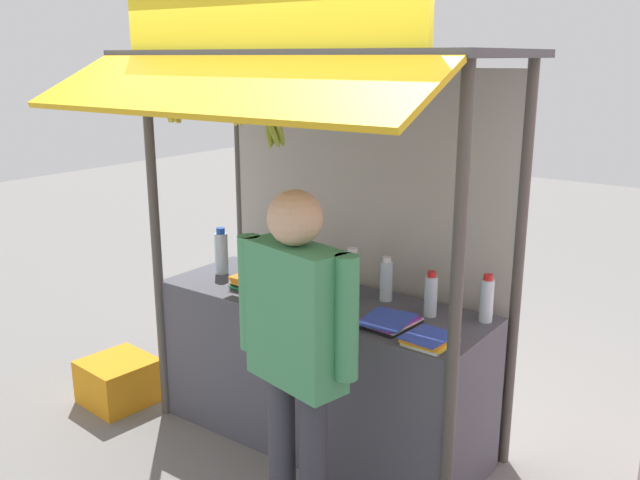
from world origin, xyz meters
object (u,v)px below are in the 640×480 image
object	(u,v)px
water_bottle_front_left	(431,295)
banana_bunch_inner_right	(239,113)
water_bottle_center	(386,280)
magazine_stack_back_right	(389,322)
water_bottle_right	(313,272)
water_bottle_mid_right	(487,299)
water_bottle_rear_center	(221,252)
magazine_stack_front_right	(429,339)
banana_bunch_rightmost	(174,111)
water_bottle_left	(352,275)
magazine_stack_mid_left	(254,281)
banana_bunch_leftmost	(275,130)
plastic_crate	(119,381)
vendor_person	(296,339)

from	to	relation	value
water_bottle_front_left	banana_bunch_inner_right	xyz separation A→B (m)	(-0.83, -0.57, 0.96)
water_bottle_center	magazine_stack_back_right	xyz separation A→B (m)	(0.21, -0.31, -0.10)
water_bottle_right	water_bottle_mid_right	bearing A→B (deg)	7.98
banana_bunch_inner_right	water_bottle_rear_center	bearing A→B (deg)	143.38
water_bottle_center	magazine_stack_front_right	world-z (taller)	water_bottle_center
water_bottle_front_left	banana_bunch_rightmost	bearing A→B (deg)	-156.31
banana_bunch_rightmost	banana_bunch_inner_right	xyz separation A→B (m)	(0.47, 0.00, 0.01)
water_bottle_left	banana_bunch_inner_right	size ratio (longest dim) A/B	1.24
water_bottle_rear_center	magazine_stack_back_right	distance (m)	1.33
water_bottle_left	magazine_stack_mid_left	world-z (taller)	water_bottle_left
water_bottle_front_left	banana_bunch_inner_right	distance (m)	1.39
banana_bunch_leftmost	plastic_crate	size ratio (longest dim) A/B	0.79
water_bottle_right	banana_bunch_inner_right	bearing A→B (deg)	-97.93
banana_bunch_leftmost	water_bottle_center	bearing A→B (deg)	66.72
water_bottle_rear_center	water_bottle_center	size ratio (longest dim) A/B	1.16
banana_bunch_rightmost	plastic_crate	xyz separation A→B (m)	(-0.71, 0.01, -1.83)
water_bottle_right	plastic_crate	size ratio (longest dim) A/B	0.58
water_bottle_right	magazine_stack_front_right	world-z (taller)	water_bottle_right
water_bottle_left	magazine_stack_mid_left	size ratio (longest dim) A/B	1.18
water_bottle_right	banana_bunch_rightmost	world-z (taller)	banana_bunch_rightmost
water_bottle_mid_right	banana_bunch_inner_right	world-z (taller)	banana_bunch_inner_right
water_bottle_rear_center	magazine_stack_mid_left	world-z (taller)	water_bottle_rear_center
plastic_crate	banana_bunch_rightmost	bearing A→B (deg)	-1.02
banana_bunch_leftmost	banana_bunch_inner_right	bearing A→B (deg)	179.32
water_bottle_rear_center	magazine_stack_mid_left	size ratio (longest dim) A/B	1.17
magazine_stack_front_right	vendor_person	world-z (taller)	vendor_person
water_bottle_right	plastic_crate	xyz separation A→B (m)	(-1.25, -0.51, -0.87)
magazine_stack_front_right	banana_bunch_leftmost	bearing A→B (deg)	-162.77
water_bottle_front_left	banana_bunch_inner_right	size ratio (longest dim) A/B	1.02
banana_bunch_leftmost	water_bottle_right	bearing A→B (deg)	107.23
water_bottle_mid_right	water_bottle_left	distance (m)	0.77
water_bottle_mid_right	plastic_crate	xyz separation A→B (m)	(-2.28, -0.66, -0.88)
magazine_stack_front_right	water_bottle_front_left	bearing A→B (deg)	116.92
vendor_person	magazine_stack_front_right	bearing A→B (deg)	-111.85
water_bottle_front_left	water_bottle_left	bearing A→B (deg)	-177.50
water_bottle_mid_right	magazine_stack_mid_left	distance (m)	1.40
water_bottle_rear_center	water_bottle_left	bearing A→B (deg)	5.95
water_bottle_front_left	banana_bunch_inner_right	bearing A→B (deg)	-145.64
vendor_person	magazine_stack_mid_left	bearing A→B (deg)	-26.37
magazine_stack_mid_left	magazine_stack_back_right	xyz separation A→B (m)	(0.98, -0.04, -0.02)
plastic_crate	vendor_person	bearing A→B (deg)	-10.77
water_bottle_front_left	plastic_crate	bearing A→B (deg)	-164.49
banana_bunch_inner_right	water_bottle_right	bearing A→B (deg)	82.07
magazine_stack_mid_left	banana_bunch_leftmost	distance (m)	1.15
water_bottle_center	banana_bunch_inner_right	size ratio (longest dim) A/B	1.06
water_bottle_rear_center	water_bottle_center	xyz separation A→B (m)	(1.12, 0.19, -0.02)
magazine_stack_mid_left	banana_bunch_inner_right	world-z (taller)	banana_bunch_inner_right
water_bottle_left	plastic_crate	size ratio (longest dim) A/B	0.71
magazine_stack_back_right	magazine_stack_front_right	distance (m)	0.30
water_bottle_mid_right	magazine_stack_back_right	world-z (taller)	water_bottle_mid_right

